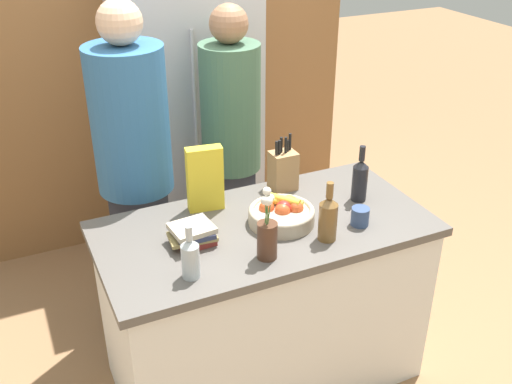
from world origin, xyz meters
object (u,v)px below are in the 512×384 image
knife_block (283,170)px  bottle_wine (328,217)px  person_at_sink (134,162)px  fruit_bowl (282,213)px  coffee_mug (360,216)px  book_stack (193,234)px  cereal_box (205,179)px  bottle_vinegar (190,257)px  refrigerator (188,115)px  bottle_oil (360,179)px  person_in_blue (231,143)px  flower_vase (267,235)px

knife_block → bottle_wine: knife_block is taller
person_at_sink → fruit_bowl: bearing=-40.3°
knife_block → person_at_sink: (-0.64, 0.36, 0.02)m
coffee_mug → book_stack: size_ratio=0.48×
cereal_box → bottle_vinegar: bearing=-116.8°
cereal_box → bottle_vinegar: 0.53m
person_at_sink → refrigerator: bearing=65.1°
fruit_bowl → person_at_sink: size_ratio=0.17×
refrigerator → bottle_oil: size_ratio=6.70×
bottle_oil → person_in_blue: person_in_blue is taller
flower_vase → book_stack: flower_vase is taller
coffee_mug → person_in_blue: bearing=104.8°
bottle_oil → bottle_wine: 0.39m
knife_block → person_at_sink: person_at_sink is taller
bottle_vinegar → bottle_wine: (0.61, 0.01, 0.02)m
person_in_blue → flower_vase: bearing=-85.2°
cereal_box → bottle_oil: (0.69, -0.22, -0.05)m
person_at_sink → bottle_wine: bearing=-42.2°
fruit_bowl → bottle_vinegar: 0.55m
knife_block → bottle_vinegar: (-0.65, -0.50, -0.01)m
fruit_bowl → bottle_vinegar: (-0.50, -0.21, 0.04)m
flower_vase → bottle_vinegar: 0.32m
flower_vase → person_in_blue: size_ratio=0.19×
knife_block → bottle_vinegar: bearing=-142.4°
coffee_mug → bottle_wine: size_ratio=0.36×
book_stack → bottle_wine: size_ratio=0.76×
knife_block → person_in_blue: (-0.08, 0.45, -0.02)m
fruit_bowl → bottle_vinegar: size_ratio=1.30×
coffee_mug → person_in_blue: (-0.24, 0.90, 0.04)m
fruit_bowl → cereal_box: cereal_box is taller
flower_vase → bottle_oil: flower_vase is taller
refrigerator → coffee_mug: 1.50m
bottle_wine → knife_block: bearing=85.4°
book_stack → person_in_blue: size_ratio=0.12×
bottle_oil → bottle_wine: bearing=-143.1°
refrigerator → coffee_mug: size_ratio=18.89×
refrigerator → bottle_wine: 1.52m
fruit_bowl → book_stack: fruit_bowl is taller
refrigerator → person_at_sink: refrigerator is taller
flower_vase → bottle_oil: size_ratio=1.14×
fruit_bowl → person_at_sink: (-0.49, 0.64, 0.07)m
flower_vase → coffee_mug: (0.48, 0.06, -0.07)m
coffee_mug → refrigerator: bearing=101.1°
flower_vase → bottle_oil: bearing=22.7°
flower_vase → book_stack: bearing=136.9°
coffee_mug → bottle_oil: bottle_oil is taller
refrigerator → bottle_vinegar: bearing=-108.8°
cereal_box → coffee_mug: cereal_box is taller
cereal_box → bottle_vinegar: size_ratio=1.36×
coffee_mug → bottle_vinegar: size_ratio=0.43×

